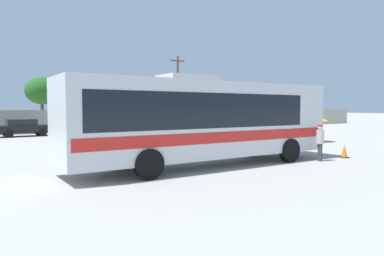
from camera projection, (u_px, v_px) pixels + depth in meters
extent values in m
plane|color=#A3A099|center=(131.00, 142.00, 24.38)|extent=(300.00, 300.00, 0.00)
cube|color=#9E998C|center=(87.00, 121.00, 34.99)|extent=(80.00, 0.30, 2.20)
cube|color=silver|center=(206.00, 119.00, 14.39)|extent=(11.88, 3.23, 2.97)
cube|color=black|center=(194.00, 110.00, 14.04)|extent=(9.77, 3.14, 1.31)
cube|color=red|center=(206.00, 135.00, 14.42)|extent=(11.64, 3.24, 0.42)
cube|color=#19212D|center=(302.00, 106.00, 17.60)|extent=(0.17, 2.29, 1.55)
cube|color=red|center=(301.00, 139.00, 17.70)|extent=(0.21, 2.50, 0.71)
cube|color=#B2B2B2|center=(188.00, 79.00, 13.81)|extent=(2.28, 1.53, 0.24)
cylinder|color=black|center=(251.00, 145.00, 17.49)|extent=(1.06, 0.36, 1.04)
cylinder|color=black|center=(290.00, 150.00, 15.45)|extent=(1.06, 0.36, 1.04)
cylinder|color=black|center=(121.00, 156.00, 13.71)|extent=(1.06, 0.36, 1.04)
cylinder|color=black|center=(149.00, 164.00, 11.67)|extent=(1.06, 0.36, 1.04)
cylinder|color=#38383D|center=(319.00, 152.00, 15.85)|extent=(0.15, 0.15, 0.78)
cylinder|color=#38383D|center=(320.00, 153.00, 15.71)|extent=(0.15, 0.15, 0.78)
cylinder|color=#B7B2A8|center=(320.00, 137.00, 15.74)|extent=(0.44, 0.44, 0.62)
sphere|color=beige|center=(320.00, 128.00, 15.72)|extent=(0.21, 0.21, 0.21)
cylinder|color=red|center=(320.00, 125.00, 15.71)|extent=(0.22, 0.22, 0.06)
cylinder|color=gray|center=(313.00, 128.00, 24.75)|extent=(0.05, 0.05, 1.98)
cone|color=orange|center=(313.00, 117.00, 24.71)|extent=(2.03, 2.03, 0.56)
cube|color=brown|center=(313.00, 139.00, 24.79)|extent=(0.51, 0.51, 0.36)
cube|color=black|center=(24.00, 129.00, 29.57)|extent=(4.25, 2.18, 0.62)
cube|color=black|center=(21.00, 122.00, 29.42)|extent=(2.40, 1.86, 0.51)
cylinder|color=black|center=(38.00, 131.00, 31.04)|extent=(0.66, 0.28, 0.64)
cylinder|color=black|center=(43.00, 133.00, 29.61)|extent=(0.66, 0.28, 0.64)
cylinder|color=black|center=(6.00, 133.00, 29.56)|extent=(0.66, 0.28, 0.64)
cylinder|color=black|center=(9.00, 134.00, 28.13)|extent=(0.66, 0.28, 0.64)
cylinder|color=#4C3823|center=(178.00, 92.00, 43.26)|extent=(0.24, 0.24, 8.76)
cube|color=#473321|center=(178.00, 61.00, 43.05)|extent=(1.80, 0.30, 0.12)
cylinder|color=brown|center=(42.00, 116.00, 39.31)|extent=(0.32, 0.32, 3.06)
ellipsoid|color=#23561E|center=(42.00, 91.00, 39.15)|extent=(3.58, 3.58, 3.04)
cube|color=black|center=(344.00, 157.00, 16.86)|extent=(0.36, 0.36, 0.04)
cone|color=orange|center=(344.00, 151.00, 16.84)|extent=(0.28, 0.28, 0.60)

